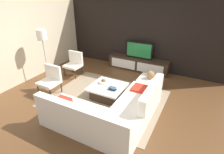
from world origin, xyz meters
TOP-DOWN VIEW (x-y plane):
  - ground_plane at (0.00, 0.00)m, footprint 14.00×14.00m
  - feature_wall_back at (0.00, 2.70)m, footprint 6.40×0.12m
  - side_wall_left at (-3.20, 0.20)m, footprint 0.12×5.20m
  - area_rug at (-0.10, 0.00)m, footprint 3.23×2.57m
  - media_console at (0.00, 2.40)m, footprint 2.35×0.47m
  - television at (0.00, 2.40)m, footprint 1.06×0.06m
  - sectional_couch at (0.51, -0.85)m, footprint 2.29×2.39m
  - coffee_table at (-0.10, 0.10)m, footprint 0.98×0.95m
  - accent_chair_near at (-1.76, -0.44)m, footprint 0.58×0.53m
  - floor_lamp at (-2.49, 0.13)m, footprint 0.32×0.32m
  - ottoman at (0.87, 1.11)m, footprint 0.70×0.70m
  - fruit_bowl at (-0.28, 0.20)m, footprint 0.28×0.28m
  - accent_chair_far at (-1.95, 0.92)m, footprint 0.58×0.50m
  - decorative_ball at (0.87, 1.11)m, footprint 0.25×0.25m
  - book_stack at (0.12, -0.02)m, footprint 0.22×0.14m

SIDE VIEW (x-z plane):
  - ground_plane at x=0.00m, z-range 0.00..0.00m
  - area_rug at x=-0.10m, z-range 0.00..0.01m
  - ottoman at x=0.87m, z-range 0.00..0.40m
  - coffee_table at x=-0.10m, z-range 0.01..0.39m
  - media_console at x=0.00m, z-range 0.00..0.50m
  - sectional_couch at x=0.51m, z-range -0.13..0.71m
  - book_stack at x=0.12m, z-range 0.38..0.46m
  - fruit_bowl at x=-0.28m, z-range 0.36..0.50m
  - accent_chair_near at x=-1.76m, z-range 0.05..0.92m
  - accent_chair_far at x=-1.95m, z-range 0.06..0.93m
  - decorative_ball at x=0.87m, z-range 0.40..0.65m
  - television at x=0.00m, z-range 0.50..1.14m
  - feature_wall_back at x=0.00m, z-range 0.00..2.80m
  - side_wall_left at x=-3.20m, z-range 0.00..2.80m
  - floor_lamp at x=-2.49m, z-range 0.61..2.38m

